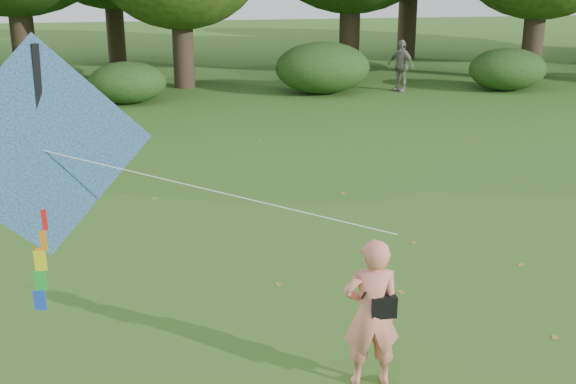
{
  "coord_description": "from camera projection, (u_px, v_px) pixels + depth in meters",
  "views": [
    {
      "loc": [
        -2.49,
        -8.11,
        4.87
      ],
      "look_at": [
        -0.86,
        2.0,
        1.5
      ],
      "focal_mm": 45.0,
      "sensor_mm": 36.0,
      "label": 1
    }
  ],
  "objects": [
    {
      "name": "man_kite_flyer",
      "position": [
        371.0,
        313.0,
        8.35
      ],
      "size": [
        0.7,
        0.49,
        1.85
      ],
      "primitive_type": "imported",
      "rotation": [
        0.0,
        0.0,
        3.07
      ],
      "color": "#EE8370",
      "rests_on": "ground"
    },
    {
      "name": "ground",
      "position": [
        376.0,
        343.0,
        9.51
      ],
      "size": [
        100.0,
        100.0,
        0.0
      ],
      "primitive_type": "plane",
      "color": "#265114",
      "rests_on": "ground"
    },
    {
      "name": "flying_kite",
      "position": [
        42.0,
        153.0,
        8.21
      ],
      "size": [
        5.13,
        1.64,
        3.34
      ],
      "color": "#24589C",
      "rests_on": "ground"
    },
    {
      "name": "fallen_leaves",
      "position": [
        382.0,
        227.0,
        13.56
      ],
      "size": [
        8.61,
        12.47,
        0.01
      ],
      "color": "olive",
      "rests_on": "ground"
    },
    {
      "name": "shrub_band",
      "position": [
        222.0,
        74.0,
        25.64
      ],
      "size": [
        39.15,
        3.22,
        1.88
      ],
      "color": "#264919",
      "rests_on": "ground"
    },
    {
      "name": "crossbody_bag",
      "position": [
        382.0,
        304.0,
        8.3
      ],
      "size": [
        0.43,
        0.2,
        0.72
      ],
      "color": "black",
      "rests_on": "ground"
    },
    {
      "name": "bystander_right",
      "position": [
        401.0,
        66.0,
        26.86
      ],
      "size": [
        1.03,
        1.18,
        1.9
      ],
      "primitive_type": "imported",
      "rotation": [
        0.0,
        0.0,
        -0.94
      ],
      "color": "gray",
      "rests_on": "ground"
    },
    {
      "name": "bystander_left",
      "position": [
        22.0,
        75.0,
        24.81
      ],
      "size": [
        0.98,
        0.8,
        1.9
      ],
      "primitive_type": "imported",
      "rotation": [
        0.0,
        0.0,
        0.09
      ],
      "color": "#22232D",
      "rests_on": "ground"
    }
  ]
}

